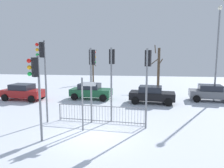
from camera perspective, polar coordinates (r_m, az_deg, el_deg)
name	(u,v)px	position (r m, az deg, el deg)	size (l,w,h in m)	color
ground_plane	(94,135)	(11.57, -4.72, -13.42)	(60.00, 60.00, 0.00)	silver
traffic_light_foreground_right	(92,68)	(12.98, -5.36, 4.18)	(0.37, 0.55, 4.58)	slate
traffic_light_foreground_left	(148,70)	(12.05, 9.55, 3.66)	(0.38, 0.55, 4.54)	slate
traffic_light_rear_left	(43,63)	(13.38, -18.11, 5.26)	(0.48, 0.45, 5.02)	slate
traffic_light_rear_right	(112,68)	(13.16, -0.04, 4.37)	(0.34, 0.57, 4.61)	slate
traffic_light_mid_left	(36,79)	(10.56, -19.77, 1.21)	(0.47, 0.47, 4.17)	slate
direction_sign_post	(84,101)	(11.73, -7.64, -4.61)	(0.79, 0.10, 2.97)	slate
pedestrian_guard_railing	(101,114)	(13.25, -3.00, -8.05)	(5.50, 0.53, 1.07)	slate
car_black_far	(152,94)	(18.64, 10.57, -2.73)	(3.96, 2.27, 1.47)	black
car_green_near	(91,91)	(20.08, -5.70, -1.85)	(3.93, 2.19, 1.47)	#195933
car_grey_mid	(211,93)	(21.05, 25.06, -2.13)	(3.98, 2.31, 1.47)	slate
car_red_trailing	(23,92)	(21.23, -22.68, -1.90)	(3.96, 2.26, 1.47)	maroon
street_lamp	(218,46)	(20.66, 26.45, 9.16)	(0.36, 0.36, 8.22)	slate
bare_tree_left	(158,67)	(27.55, 12.34, 4.54)	(1.48, 1.50, 5.33)	#473828
bare_tree_centre	(93,67)	(30.91, -5.11, 4.56)	(1.16, 1.17, 4.76)	#473828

